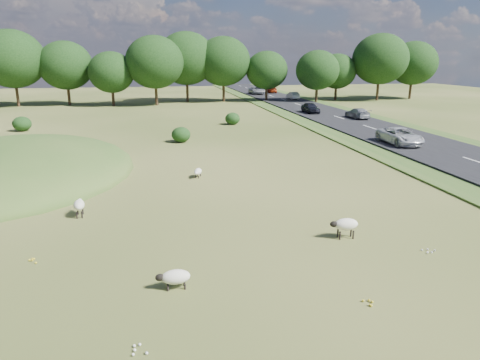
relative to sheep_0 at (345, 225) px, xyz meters
name	(u,v)px	position (x,y,z in m)	size (l,w,h in m)	color
ground	(184,144)	(-5.29, 22.20, -0.62)	(160.00, 160.00, 0.00)	#314816
mound	(10,173)	(-17.29, 14.20, -0.62)	(16.00, 20.00, 4.00)	#33561E
road	(346,121)	(14.71, 32.20, -0.49)	(8.00, 150.00, 0.25)	black
treeline	(161,63)	(-6.35, 57.64, 5.95)	(96.28, 14.66, 11.70)	black
shrubs	(133,125)	(-9.92, 29.47, 0.10)	(24.03, 11.26, 1.52)	black
sheep_0	(345,225)	(0.00, 0.00, 0.00)	(1.23, 0.58, 0.88)	beige
sheep_1	(79,205)	(-11.40, 4.89, -0.04)	(0.57, 1.15, 0.82)	beige
sheep_2	(198,172)	(-5.15, 10.76, -0.25)	(0.71, 1.06, 0.59)	beige
sheep_3	(175,277)	(-7.23, -2.77, -0.20)	(1.14, 0.51, 0.66)	beige
car_0	(271,90)	(16.61, 73.73, 0.29)	(1.83, 4.50, 1.30)	#972D10
car_1	(358,113)	(16.61, 33.12, 0.25)	(1.72, 4.24, 1.23)	#929499
car_2	(400,136)	(12.81, 17.27, 0.32)	(2.27, 4.92, 1.37)	silver
car_5	(257,90)	(12.81, 70.78, 0.39)	(2.51, 5.43, 1.51)	#9EA1A6
car_6	(310,108)	(12.81, 39.27, 0.31)	(1.59, 3.96, 1.35)	black
car_7	(293,95)	(16.61, 58.65, 0.28)	(1.37, 3.92, 1.29)	silver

